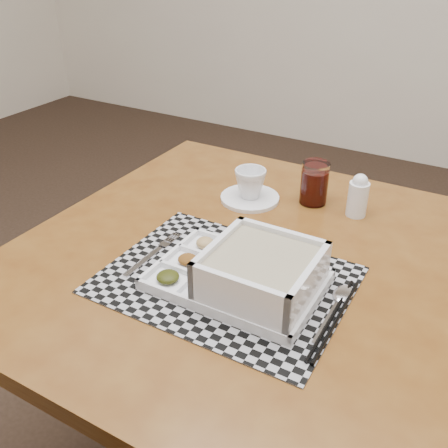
% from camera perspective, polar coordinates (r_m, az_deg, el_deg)
% --- Properties ---
extents(floor, '(5.00, 5.00, 0.00)m').
position_cam_1_polar(floor, '(1.89, -17.03, -15.98)').
color(floor, black).
rests_on(floor, ground).
extents(dining_table, '(0.99, 0.99, 0.74)m').
position_cam_1_polar(dining_table, '(1.11, 3.19, -6.67)').
color(dining_table, '#5C3010').
rests_on(dining_table, ground).
extents(placemat, '(0.47, 0.36, 0.00)m').
position_cam_1_polar(placemat, '(0.99, 0.22, -6.39)').
color(placemat, '#9E9DA5').
rests_on(placemat, dining_table).
extents(serving_tray, '(0.32, 0.22, 0.10)m').
position_cam_1_polar(serving_tray, '(0.93, 3.48, -5.99)').
color(serving_tray, white).
rests_on(serving_tray, placemat).
extents(fork, '(0.02, 0.19, 0.00)m').
position_cam_1_polar(fork, '(1.07, -7.99, -3.29)').
color(fork, silver).
rests_on(fork, placemat).
extents(spoon, '(0.04, 0.18, 0.01)m').
position_cam_1_polar(spoon, '(0.96, 13.19, -8.20)').
color(spoon, silver).
rests_on(spoon, placemat).
extents(chopsticks, '(0.02, 0.24, 0.01)m').
position_cam_1_polar(chopsticks, '(0.91, 12.45, -10.55)').
color(chopsticks, black).
rests_on(chopsticks, placemat).
extents(saucer, '(0.15, 0.15, 0.01)m').
position_cam_1_polar(saucer, '(1.28, 2.97, 2.98)').
color(saucer, white).
rests_on(saucer, dining_table).
extents(cup, '(0.10, 0.10, 0.07)m').
position_cam_1_polar(cup, '(1.26, 3.02, 4.68)').
color(cup, white).
rests_on(cup, saucer).
extents(juice_glass, '(0.07, 0.07, 0.11)m').
position_cam_1_polar(juice_glass, '(1.26, 10.27, 4.47)').
color(juice_glass, white).
rests_on(juice_glass, dining_table).
extents(creamer_bottle, '(0.05, 0.05, 0.11)m').
position_cam_1_polar(creamer_bottle, '(1.23, 15.07, 3.13)').
color(creamer_bottle, white).
rests_on(creamer_bottle, dining_table).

